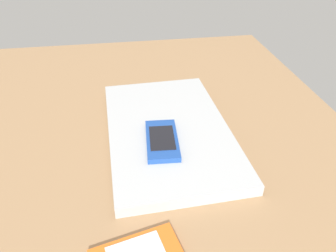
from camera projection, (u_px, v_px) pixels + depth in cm
name	position (u px, v px, depth cm)	size (l,w,h in cm)	color
desk_surface	(155.00, 178.00, 53.20)	(120.00, 80.00, 3.00)	#9E7751
laptop_closed	(168.00, 130.00, 59.94)	(35.85, 21.97, 2.01)	#B7BABC
cell_phone_on_laptop	(162.00, 140.00, 54.99)	(11.34, 6.15, 1.12)	#1E479E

